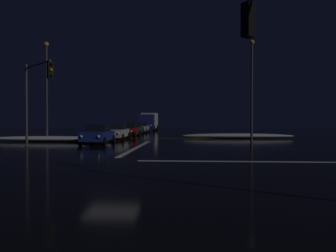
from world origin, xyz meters
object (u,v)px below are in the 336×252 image
object	(u,v)px
streetlamp_right_near	(252,83)
streetlamp_left_near	(47,84)
sedan_red	(129,130)
sedan_green	(134,128)
traffic_signal_nw	(36,87)
sedan_silver	(142,127)
traffic_signal_se	(319,37)
sedan_white	(116,132)
box_truck	(149,121)
sedan_blue	(98,134)

from	to	relation	value
streetlamp_right_near	streetlamp_left_near	world-z (taller)	streetlamp_left_near
sedan_red	sedan_green	xyz separation A→B (m)	(-0.36, 6.17, 0.00)
sedan_red	traffic_signal_nw	xyz separation A→B (m)	(-3.75, -15.13, 3.39)
sedan_red	sedan_silver	world-z (taller)	same
traffic_signal_nw	traffic_signal_se	xyz separation A→B (m)	(14.00, -14.00, -0.09)
sedan_white	traffic_signal_nw	distance (m)	10.83
sedan_green	sedan_red	bearing A→B (deg)	-86.68
traffic_signal_nw	sedan_green	bearing A→B (deg)	80.95
box_truck	streetlamp_left_near	world-z (taller)	streetlamp_left_near
streetlamp_right_near	streetlamp_left_near	size ratio (longest dim) A/B	0.99
traffic_signal_nw	sedan_blue	bearing A→B (deg)	48.67
sedan_white	box_truck	world-z (taller)	box_truck
sedan_white	box_truck	bearing A→B (deg)	89.83
traffic_signal_nw	streetlamp_right_near	size ratio (longest dim) A/B	0.69
sedan_silver	streetlamp_left_near	size ratio (longest dim) A/B	0.49
sedan_white	streetlamp_right_near	world-z (taller)	streetlamp_right_near
streetlamp_right_near	box_truck	bearing A→B (deg)	113.43
sedan_white	streetlamp_right_near	xyz separation A→B (m)	(12.38, -3.10, 4.26)
streetlamp_right_near	sedan_silver	bearing A→B (deg)	120.76
sedan_silver	box_truck	distance (m)	7.59
streetlamp_right_near	streetlamp_left_near	distance (m)	17.97
traffic_signal_nw	traffic_signal_se	world-z (taller)	traffic_signal_nw
sedan_blue	sedan_green	distance (m)	17.54
sedan_white	traffic_signal_nw	world-z (taller)	traffic_signal_nw
streetlamp_left_near	streetlamp_right_near	bearing A→B (deg)	-0.00
sedan_red	sedan_green	size ratio (longest dim) A/B	1.00
traffic_signal_se	streetlamp_right_near	xyz separation A→B (m)	(1.91, 20.55, 0.96)
sedan_blue	traffic_signal_nw	size ratio (longest dim) A/B	0.72
sedan_red	box_truck	bearing A→B (deg)	90.42
traffic_signal_nw	streetlamp_left_near	bearing A→B (deg)	107.41
sedan_silver	streetlamp_right_near	world-z (taller)	streetlamp_right_near
traffic_signal_se	traffic_signal_nw	bearing A→B (deg)	135.00
sedan_green	sedan_white	bearing A→B (deg)	-89.31
sedan_silver	sedan_white	bearing A→B (deg)	-89.88
sedan_blue	traffic_signal_se	distance (m)	20.99
sedan_blue	streetlamp_right_near	distance (m)	13.59
streetlamp_left_near	sedan_blue	bearing A→B (deg)	-27.50
sedan_white	box_truck	distance (m)	25.32
sedan_blue	sedan_silver	size ratio (longest dim) A/B	1.00
sedan_white	streetlamp_left_near	bearing A→B (deg)	-150.98
sedan_green	traffic_signal_nw	distance (m)	21.83
sedan_red	sedan_green	bearing A→B (deg)	93.32
sedan_red	streetlamp_right_near	world-z (taller)	streetlamp_right_near
sedan_blue	traffic_signal_nw	world-z (taller)	traffic_signal_nw
sedan_green	box_truck	distance (m)	13.69
sedan_blue	sedan_silver	bearing A→B (deg)	89.55
sedan_green	box_truck	size ratio (longest dim) A/B	0.52
sedan_red	streetlamp_left_near	distance (m)	11.22
sedan_white	sedan_silver	size ratio (longest dim) A/B	1.00
box_truck	streetlamp_left_near	size ratio (longest dim) A/B	0.94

